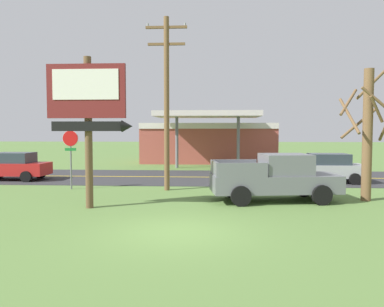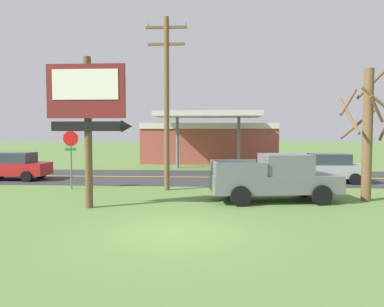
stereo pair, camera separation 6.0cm
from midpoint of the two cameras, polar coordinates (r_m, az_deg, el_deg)
ground_plane at (r=11.29m, az=-2.63°, el=-11.61°), size 180.00×180.00×0.00m
road_asphalt at (r=24.05m, az=0.64°, el=-3.55°), size 140.00×8.00×0.02m
road_centre_line at (r=24.05m, az=0.64°, el=-3.52°), size 126.00×0.20×0.01m
motel_sign at (r=14.78m, az=-15.25°, el=6.81°), size 3.19×0.54×5.68m
stop_sign at (r=19.98m, az=-17.74°, el=0.67°), size 0.80×0.08×2.95m
utility_pole at (r=18.82m, az=-3.90°, el=8.24°), size 2.01×0.26×8.40m
bare_tree at (r=17.50m, az=24.56°, el=3.17°), size 2.49×2.26×6.02m
gas_station at (r=35.53m, az=2.44°, el=1.83°), size 12.00×11.50×4.40m
pickup_grey_parked_on_lawn at (r=16.27m, az=12.31°, el=-3.60°), size 5.41×2.75×1.96m
car_red_near_lane at (r=25.01m, az=-25.25°, el=-1.72°), size 4.20×2.00×1.64m
car_silver_mid_lane at (r=22.82m, az=19.33°, el=-2.05°), size 4.20×2.00×1.64m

